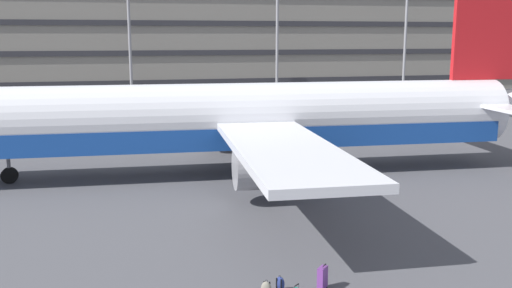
{
  "coord_description": "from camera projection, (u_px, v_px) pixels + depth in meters",
  "views": [
    {
      "loc": [
        -11.65,
        -31.91,
        8.14
      ],
      "look_at": [
        -5.62,
        -5.67,
        3.0
      ],
      "focal_mm": 39.9,
      "sensor_mm": 36.0,
      "label": 1
    }
  ],
  "objects": [
    {
      "name": "light_mast_right",
      "position": [
        407.0,
        13.0,
        77.27
      ],
      "size": [
        1.8,
        0.5,
        18.94
      ],
      "color": "gray",
      "rests_on": "ground_plane"
    },
    {
      "name": "suitcase_red",
      "position": [
        322.0,
        277.0,
        18.47
      ],
      "size": [
        0.44,
        0.45,
        0.86
      ],
      "color": "#72388C",
      "rests_on": "ground_plane"
    },
    {
      "name": "ground_plane",
      "position": [
        325.0,
        171.0,
        34.63
      ],
      "size": [
        600.0,
        600.0,
        0.0
      ],
      "primitive_type": "plane",
      "color": "#4C4C51"
    },
    {
      "name": "light_mast_center_right",
      "position": [
        277.0,
        9.0,
        73.2
      ],
      "size": [
        1.8,
        0.5,
        19.6
      ],
      "color": "gray",
      "rests_on": "ground_plane"
    },
    {
      "name": "backpack_black",
      "position": [
        280.0,
        284.0,
        18.4
      ],
      "size": [
        0.35,
        0.36,
        0.54
      ],
      "color": "navy",
      "rests_on": "ground_plane"
    },
    {
      "name": "airliner",
      "position": [
        240.0,
        119.0,
        33.59
      ],
      "size": [
        39.83,
        32.1,
        11.25
      ],
      "color": "silver",
      "rests_on": "ground_plane"
    },
    {
      "name": "terminal_structure",
      "position": [
        203.0,
        24.0,
        84.74
      ],
      "size": [
        154.32,
        17.4,
        19.57
      ],
      "color": "gray",
      "rests_on": "ground_plane"
    }
  ]
}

